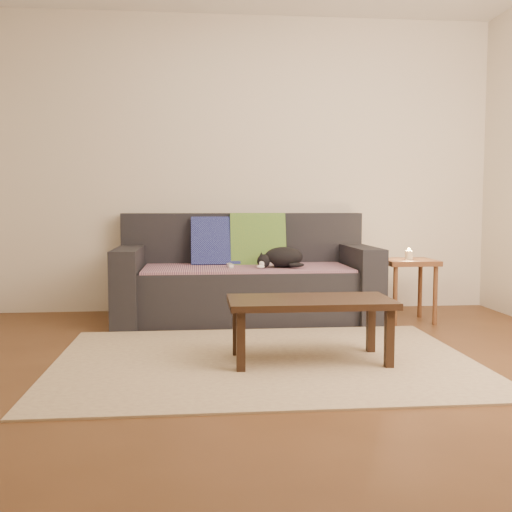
{
  "coord_description": "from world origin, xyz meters",
  "views": [
    {
      "loc": [
        -0.39,
        -3.36,
        0.94
      ],
      "look_at": [
        0.05,
        1.2,
        0.55
      ],
      "focal_mm": 42.0,
      "sensor_mm": 36.0,
      "label": 1
    }
  ],
  "objects_px": {
    "wii_remote_b": "(267,265)",
    "side_table": "(409,270)",
    "cat": "(282,258)",
    "coffee_table": "(310,307)",
    "sofa": "(246,281)",
    "wii_remote_a": "(230,266)"
  },
  "relations": [
    {
      "from": "wii_remote_b",
      "to": "side_table",
      "type": "relative_size",
      "value": 0.3
    },
    {
      "from": "wii_remote_a",
      "to": "side_table",
      "type": "height_order",
      "value": "side_table"
    },
    {
      "from": "wii_remote_a",
      "to": "coffee_table",
      "type": "relative_size",
      "value": 0.15
    },
    {
      "from": "sofa",
      "to": "wii_remote_a",
      "type": "height_order",
      "value": "sofa"
    },
    {
      "from": "wii_remote_a",
      "to": "side_table",
      "type": "xyz_separation_m",
      "value": [
        1.43,
        -0.13,
        -0.04
      ]
    },
    {
      "from": "sofa",
      "to": "wii_remote_b",
      "type": "height_order",
      "value": "sofa"
    },
    {
      "from": "side_table",
      "to": "coffee_table",
      "type": "bearing_deg",
      "value": -130.88
    },
    {
      "from": "sofa",
      "to": "wii_remote_b",
      "type": "distance_m",
      "value": 0.25
    },
    {
      "from": "cat",
      "to": "side_table",
      "type": "bearing_deg",
      "value": 15.97
    },
    {
      "from": "side_table",
      "to": "wii_remote_b",
      "type": "bearing_deg",
      "value": 171.35
    },
    {
      "from": "coffee_table",
      "to": "side_table",
      "type": "bearing_deg",
      "value": 49.12
    },
    {
      "from": "sofa",
      "to": "side_table",
      "type": "distance_m",
      "value": 1.33
    },
    {
      "from": "wii_remote_b",
      "to": "side_table",
      "type": "distance_m",
      "value": 1.14
    },
    {
      "from": "cat",
      "to": "wii_remote_b",
      "type": "relative_size",
      "value": 2.83
    },
    {
      "from": "wii_remote_a",
      "to": "wii_remote_b",
      "type": "bearing_deg",
      "value": -87.12
    },
    {
      "from": "cat",
      "to": "wii_remote_a",
      "type": "bearing_deg",
      "value": -162.94
    },
    {
      "from": "cat",
      "to": "coffee_table",
      "type": "xyz_separation_m",
      "value": [
        -0.01,
        -1.29,
        -0.18
      ]
    },
    {
      "from": "sofa",
      "to": "wii_remote_a",
      "type": "xyz_separation_m",
      "value": [
        -0.14,
        -0.15,
        0.15
      ]
    },
    {
      "from": "cat",
      "to": "wii_remote_b",
      "type": "xyz_separation_m",
      "value": [
        -0.11,
        0.07,
        -0.06
      ]
    },
    {
      "from": "sofa",
      "to": "wii_remote_a",
      "type": "relative_size",
      "value": 14.0
    },
    {
      "from": "wii_remote_a",
      "to": "coffee_table",
      "type": "distance_m",
      "value": 1.38
    },
    {
      "from": "wii_remote_a",
      "to": "side_table",
      "type": "relative_size",
      "value": 0.3
    }
  ]
}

